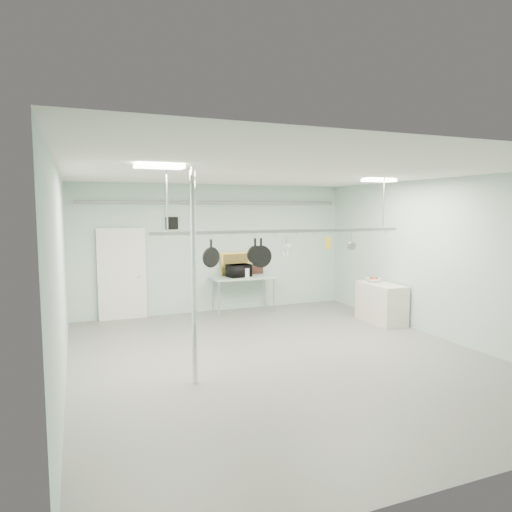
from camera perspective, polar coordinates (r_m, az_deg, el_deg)
name	(u,v)px	position (r m, az deg, el deg)	size (l,w,h in m)	color
floor	(282,357)	(8.20, 3.22, -12.53)	(8.00, 8.00, 0.00)	gray
ceiling	(283,173)	(7.80, 3.36, 10.30)	(7.00, 8.00, 0.02)	silver
back_wall	(216,248)	(11.56, -5.08, 0.96)	(7.00, 0.02, 3.20)	#A5C6BD
right_wall	(441,259)	(9.83, 22.07, -0.32)	(0.02, 8.00, 3.20)	#A5C6BD
door	(122,275)	(11.14, -16.40, -2.29)	(1.10, 0.10, 2.20)	silver
wall_vent	(172,223)	(11.24, -10.48, 4.06)	(0.30, 0.04, 0.30)	black
conduit_pipe	(216,203)	(11.43, -5.01, 6.67)	(0.07, 0.07, 6.60)	gray
chrome_pole	(194,277)	(6.72, -7.78, -2.64)	(0.08, 0.08, 3.20)	silver
prep_table	(243,279)	(11.47, -1.61, -2.92)	(1.60, 0.70, 0.91)	#9DB8A4
side_cabinet	(381,303)	(10.84, 15.38, -5.71)	(0.60, 1.20, 0.90)	beige
pot_rack	(285,229)	(8.14, 3.70, 3.34)	(4.80, 0.06, 1.00)	#B7B7BC
light_panel_left	(159,166)	(6.37, -11.99, 10.90)	(0.65, 0.30, 0.05)	white
light_panel_right	(379,180)	(9.55, 15.11, 9.12)	(0.65, 0.30, 0.05)	white
microwave	(239,271)	(11.38, -2.16, -1.83)	(0.56, 0.38, 0.31)	black
coffee_canister	(246,272)	(11.33, -1.23, -2.08)	(0.16, 0.16, 0.23)	silver
painting_large	(236,264)	(11.67, -2.56, -0.98)	(0.78, 0.05, 0.58)	gold
painting_small	(257,269)	(11.90, 0.18, -1.64)	(0.30, 0.04, 0.25)	black
fruit_bowl	(374,280)	(10.98, 14.48, -2.93)	(0.34, 0.34, 0.08)	white
skillet_left	(211,253)	(7.68, -5.63, 0.40)	(0.34, 0.06, 0.45)	black
skillet_mid	(255,251)	(7.94, -0.12, 0.63)	(0.31, 0.06, 0.44)	black
skillet_right	(261,253)	(7.98, 0.63, 0.38)	(0.39, 0.06, 0.52)	black
whisk	(286,247)	(8.17, 3.83, 1.08)	(0.21, 0.21, 0.36)	silver
grater	(328,243)	(8.57, 9.01, 1.63)	(0.10, 0.02, 0.24)	yellow
saucepan	(352,243)	(8.84, 11.85, 1.64)	(0.14, 0.09, 0.26)	#AFAFB4
fruit_cluster	(374,278)	(10.97, 14.48, -2.72)	(0.24, 0.24, 0.09)	maroon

